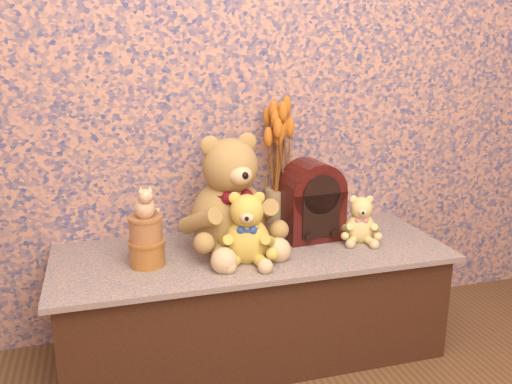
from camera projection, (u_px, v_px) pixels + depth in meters
display_shelf at (252, 301)px, 2.09m from camera, size 1.47×0.57×0.43m
teddy_large at (228, 188)px, 2.00m from camera, size 0.45×0.51×0.47m
teddy_medium at (247, 224)px, 1.91m from camera, size 0.28×0.31×0.27m
teddy_small at (360, 216)px, 2.10m from camera, size 0.21×0.23×0.20m
cathedral_radio at (312, 200)px, 2.12m from camera, size 0.24×0.18×0.31m
ceramic_vase at (278, 211)px, 2.20m from camera, size 0.14×0.14×0.19m
dried_stalks at (279, 131)px, 2.11m from camera, size 0.30×0.30×0.46m
biscuit_tin_lower at (147, 253)px, 1.88m from camera, size 0.13×0.13×0.09m
biscuit_tin_upper at (146, 229)px, 1.86m from camera, size 0.14×0.14×0.09m
cat_figurine at (144, 200)px, 1.83m from camera, size 0.10×0.11×0.12m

